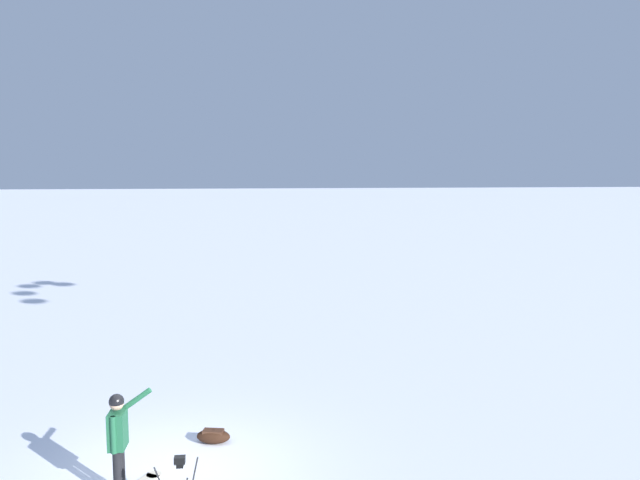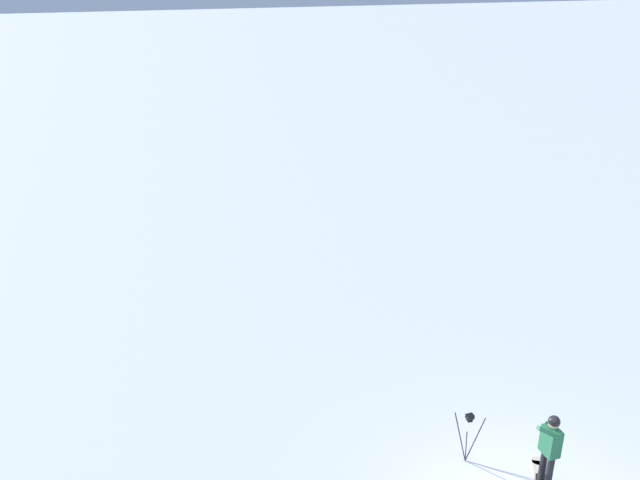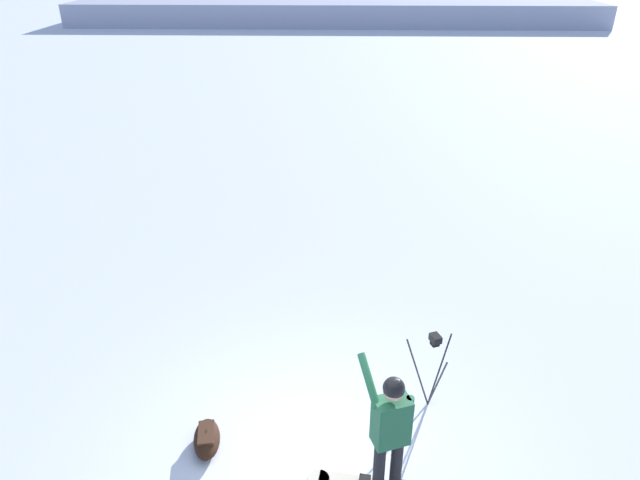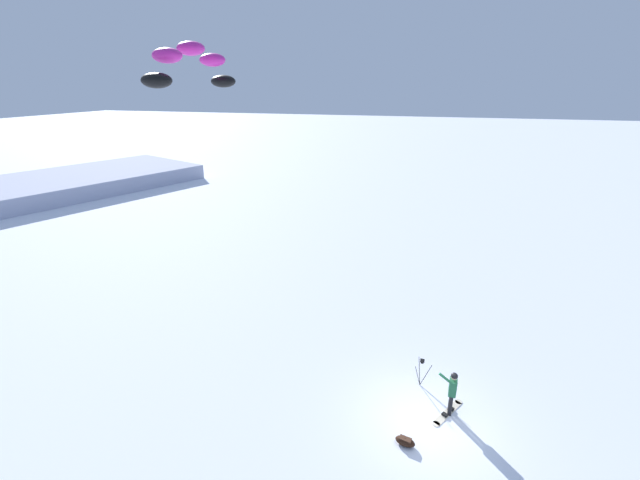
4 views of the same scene
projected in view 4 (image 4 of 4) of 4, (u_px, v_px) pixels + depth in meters
The scene contains 6 objects.
ground_plane at pixel (428, 421), 14.54m from camera, with size 300.00×300.00×0.00m, color white.
snowboarder at pixel (452, 389), 14.54m from camera, with size 0.47×0.68×1.79m.
snowboard at pixel (448, 412), 14.91m from camera, with size 1.62×1.07×0.10m.
traction_kite at pixel (192, 65), 13.27m from camera, with size 4.46×1.11×1.41m.
gear_bag_large at pixel (405, 441), 13.55m from camera, with size 0.47×0.72×0.27m.
camera_tripod at pixel (422, 367), 15.98m from camera, with size 0.67×0.64×1.22m.
Camera 4 is at (11.90, -0.55, 11.22)m, focal length 22.95 mm.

